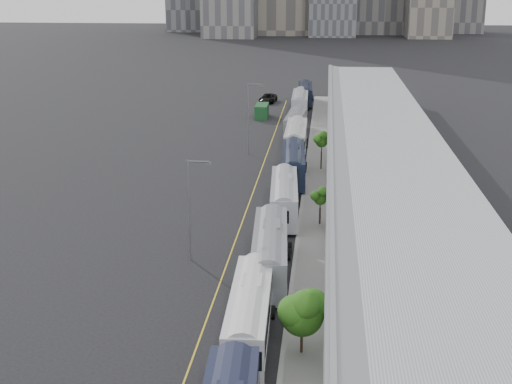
# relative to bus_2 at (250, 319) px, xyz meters

# --- Properties ---
(sidewalk) EXTENTS (10.00, 170.00, 0.12)m
(sidewalk) POSITION_rel_bus_2_xyz_m (7.13, 19.42, -1.52)
(sidewalk) COLOR gray
(sidewalk) RESTS_ON ground
(lane_line) EXTENTS (0.12, 160.00, 0.02)m
(lane_line) POSITION_rel_bus_2_xyz_m (-3.37, 19.42, -1.57)
(lane_line) COLOR gold
(lane_line) RESTS_ON ground
(depot) EXTENTS (12.45, 160.40, 7.20)m
(depot) POSITION_rel_bus_2_xyz_m (11.13, 19.42, 1.93)
(depot) COLOR gray
(depot) RESTS_ON ground
(bus_2) EXTENTS (3.04, 12.89, 3.74)m
(bus_2) POSITION_rel_bus_2_xyz_m (0.00, 0.00, 0.00)
(bus_2) COLOR silver
(bus_2) RESTS_ON ground
(bus_3) EXTENTS (3.55, 13.70, 3.96)m
(bus_3) POSITION_rel_bus_2_xyz_m (0.44, 10.96, 0.09)
(bus_3) COLOR slate
(bus_3) RESTS_ON ground
(bus_4) EXTENTS (3.40, 13.27, 3.84)m
(bus_4) POSITION_rel_bus_2_xyz_m (0.63, 26.32, 0.04)
(bus_4) COLOR #A6A6B0
(bus_4) RESTS_ON ground
(bus_5) EXTENTS (3.35, 13.44, 3.89)m
(bus_5) POSITION_rel_bus_2_xyz_m (0.89, 40.05, 0.06)
(bus_5) COLOR #161D31
(bus_5) RESTS_ON ground
(bus_6) EXTENTS (3.08, 13.91, 4.06)m
(bus_6) POSITION_rel_bus_2_xyz_m (0.56, 53.91, 0.13)
(bus_6) COLOR silver
(bus_6) RESTS_ON ground
(bus_7) EXTENTS (3.14, 12.53, 3.63)m
(bus_7) POSITION_rel_bus_2_xyz_m (-0.05, 66.55, -0.05)
(bus_7) COLOR gray
(bus_7) RESTS_ON ground
(bus_8) EXTENTS (3.03, 13.72, 4.00)m
(bus_8) POSITION_rel_bus_2_xyz_m (-0.09, 84.32, 0.11)
(bus_8) COLOR #A7A9B1
(bus_8) RESTS_ON ground
(bus_9) EXTENTS (3.12, 13.34, 3.88)m
(bus_9) POSITION_rel_bus_2_xyz_m (0.46, 95.57, 0.06)
(bus_9) COLOR black
(bus_9) RESTS_ON ground
(tree_1) EXTENTS (2.79, 2.79, 4.57)m
(tree_1) POSITION_rel_bus_2_xyz_m (3.47, -1.47, 1.59)
(tree_1) COLOR black
(tree_1) RESTS_ON ground
(tree_2) EXTENTS (1.29, 1.29, 3.55)m
(tree_2) POSITION_rel_bus_2_xyz_m (4.29, 23.90, 1.26)
(tree_2) COLOR black
(tree_2) RESTS_ON ground
(tree_3) EXTENTS (1.55, 1.55, 4.67)m
(tree_3) POSITION_rel_bus_2_xyz_m (4.16, 45.31, 2.25)
(tree_3) COLOR black
(tree_3) RESTS_ON ground
(street_lamp_near) EXTENTS (2.04, 0.22, 8.79)m
(street_lamp_near) POSITION_rel_bus_2_xyz_m (-6.44, 13.70, 3.50)
(street_lamp_near) COLOR #59595E
(street_lamp_near) RESTS_ON ground
(street_lamp_far) EXTENTS (2.04, 0.22, 9.75)m
(street_lamp_far) POSITION_rel_bus_2_xyz_m (-5.77, 52.75, 3.99)
(street_lamp_far) COLOR #59595E
(street_lamp_far) RESTS_ON ground
(shipping_container) EXTENTS (2.17, 5.59, 2.32)m
(shipping_container) POSITION_rel_bus_2_xyz_m (-6.59, 80.36, -0.42)
(shipping_container) COLOR #133E1D
(shipping_container) RESTS_ON ground
(suv) EXTENTS (3.49, 6.36, 1.69)m
(suv) POSITION_rel_bus_2_xyz_m (-6.85, 96.54, -0.74)
(suv) COLOR black
(suv) RESTS_ON ground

